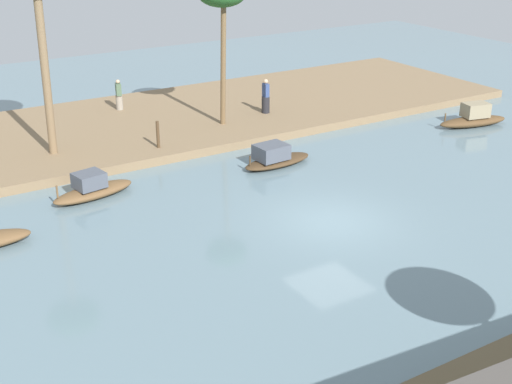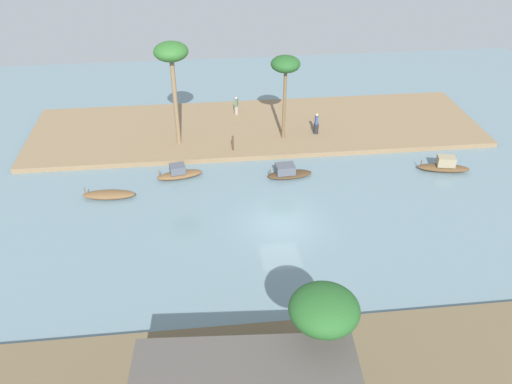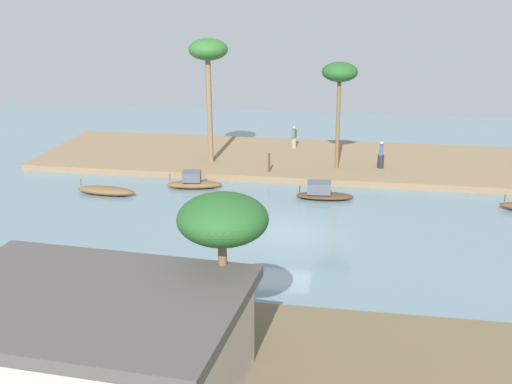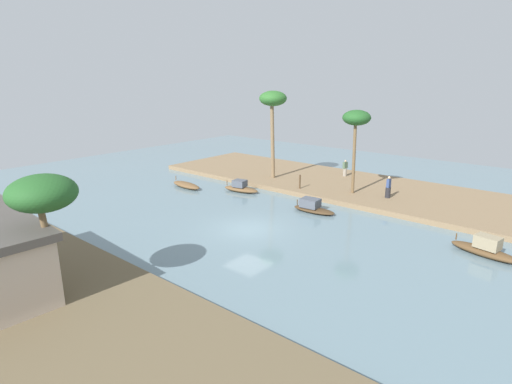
% 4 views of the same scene
% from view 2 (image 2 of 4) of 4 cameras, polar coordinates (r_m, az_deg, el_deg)
% --- Properties ---
extents(river_water, '(63.39, 63.39, 0.00)m').
position_cam_2_polar(river_water, '(32.48, 2.76, -3.59)').
color(river_water, slate).
rests_on(river_water, ground).
extents(riverbank_left, '(36.58, 10.44, 0.38)m').
position_cam_2_polar(riverbank_left, '(43.78, 0.09, 7.05)').
color(riverbank_left, '#846B4C').
rests_on(riverbank_left, ground).
extents(sampan_open_hull, '(3.37, 1.58, 1.02)m').
position_cam_2_polar(sampan_open_hull, '(37.31, -8.36, 2.04)').
color(sampan_open_hull, brown).
rests_on(sampan_open_hull, river_water).
extents(sampan_upstream_small, '(3.29, 1.39, 0.98)m').
position_cam_2_polar(sampan_upstream_small, '(37.08, 3.49, 2.16)').
color(sampan_upstream_small, '#47331E').
rests_on(sampan_upstream_small, river_water).
extents(sampan_foreground, '(3.57, 1.31, 0.82)m').
position_cam_2_polar(sampan_foreground, '(36.15, -15.70, -0.28)').
color(sampan_foreground, brown).
rests_on(sampan_foreground, river_water).
extents(sampan_downstream_large, '(3.80, 1.74, 1.17)m').
position_cam_2_polar(sampan_downstream_large, '(40.05, 19.80, 2.68)').
color(sampan_downstream_large, brown).
rests_on(sampan_downstream_large, river_water).
extents(person_on_near_bank, '(0.42, 0.50, 1.56)m').
position_cam_2_polar(person_on_near_bank, '(45.47, -2.15, 9.30)').
color(person_on_near_bank, gray).
rests_on(person_on_near_bank, riverbank_left).
extents(person_by_mooring, '(0.42, 0.42, 1.72)m').
position_cam_2_polar(person_by_mooring, '(42.35, 6.56, 7.22)').
color(person_by_mooring, '#232328').
rests_on(person_by_mooring, riverbank_left).
extents(mooring_post, '(0.14, 0.14, 1.18)m').
position_cam_2_polar(mooring_post, '(39.62, -2.53, 5.34)').
color(mooring_post, '#4C3823').
rests_on(mooring_post, riverbank_left).
extents(palm_tree_left_near, '(2.17, 2.17, 6.66)m').
position_cam_2_polar(palm_tree_left_near, '(39.28, 3.22, 13.49)').
color(palm_tree_left_near, brown).
rests_on(palm_tree_left_near, riverbank_left).
extents(palm_tree_left_far, '(2.46, 2.46, 7.94)m').
position_cam_2_polar(palm_tree_left_far, '(38.53, -9.20, 14.39)').
color(palm_tree_left_far, '#7F6647').
rests_on(palm_tree_left_far, riverbank_left).
extents(palm_tree_right_tall, '(2.70, 2.70, 5.36)m').
position_cam_2_polar(palm_tree_right_tall, '(20.26, 7.43, -12.68)').
color(palm_tree_right_tall, brown).
rests_on(palm_tree_right_tall, riverbank_right).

